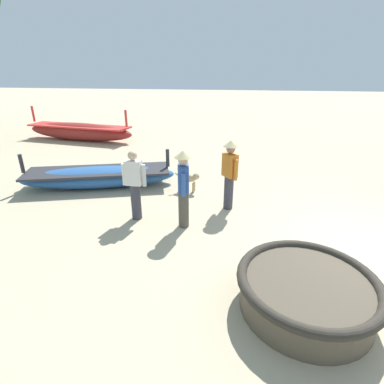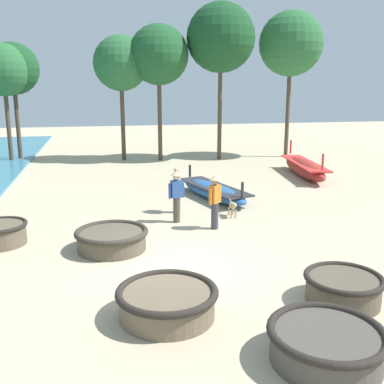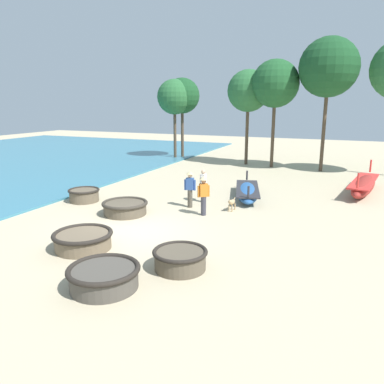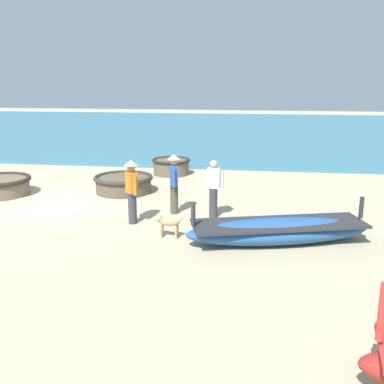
# 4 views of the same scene
# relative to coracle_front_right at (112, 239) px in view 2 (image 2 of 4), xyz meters

# --- Properties ---
(ground_plane) EXTENTS (80.00, 80.00, 0.00)m
(ground_plane) POSITION_rel_coracle_front_right_xyz_m (1.53, -1.65, -0.31)
(ground_plane) COLOR #BCAD8C
(coracle_front_right) EXTENTS (1.94, 1.94, 0.56)m
(coracle_front_right) POSITION_rel_coracle_front_right_xyz_m (0.00, 0.00, 0.00)
(coracle_front_right) COLOR brown
(coracle_front_right) RESTS_ON ground
(coracle_center) EXTENTS (1.88, 1.88, 0.59)m
(coracle_center) POSITION_rel_coracle_front_right_xyz_m (3.12, -5.76, 0.01)
(coracle_center) COLOR #4C473F
(coracle_center) RESTS_ON ground
(coracle_tilted) EXTENTS (1.48, 1.48, 0.61)m
(coracle_tilted) POSITION_rel_coracle_front_right_xyz_m (-2.99, 1.03, 0.02)
(coracle_tilted) COLOR brown
(coracle_tilted) RESTS_ON ground
(coracle_nearest) EXTENTS (1.58, 1.58, 0.58)m
(coracle_nearest) POSITION_rel_coracle_front_right_xyz_m (4.44, -3.98, 0.01)
(coracle_nearest) COLOR brown
(coracle_nearest) RESTS_ON ground
(coracle_far_left) EXTENTS (1.94, 1.94, 0.58)m
(coracle_far_left) POSITION_rel_coracle_front_right_xyz_m (0.90, -3.84, 0.01)
(coracle_far_left) COLOR brown
(coracle_far_left) RESTS_ON ground
(long_boat_white_hull) EXTENTS (2.20, 4.40, 1.02)m
(long_boat_white_hull) POSITION_rel_coracle_front_right_xyz_m (4.03, 4.86, -0.01)
(long_boat_white_hull) COLOR #285693
(long_boat_white_hull) RESTS_ON ground
(long_boat_green_hull) EXTENTS (1.69, 5.36, 1.46)m
(long_boat_green_hull) POSITION_rel_coracle_front_right_xyz_m (9.39, 8.18, 0.11)
(long_boat_green_hull) COLOR maroon
(long_boat_green_hull) RESTS_ON ground
(fisherman_with_hat) EXTENTS (0.43, 0.38, 1.67)m
(fisherman_with_hat) POSITION_rel_coracle_front_right_xyz_m (3.12, 1.18, 0.65)
(fisherman_with_hat) COLOR #383842
(fisherman_with_hat) RESTS_ON ground
(fisherman_by_coracle) EXTENTS (0.52, 0.36, 1.67)m
(fisherman_by_coracle) POSITION_rel_coracle_front_right_xyz_m (2.11, 2.09, 0.65)
(fisherman_by_coracle) COLOR #4C473D
(fisherman_by_coracle) RESTS_ON ground
(fisherman_standing_left) EXTENTS (0.22, 0.53, 1.57)m
(fisherman_standing_left) POSITION_rel_coracle_front_right_xyz_m (2.31, 3.19, 0.53)
(fisherman_standing_left) COLOR #383842
(fisherman_standing_left) RESTS_ON ground
(dog) EXTENTS (0.23, 0.69, 0.55)m
(dog) POSITION_rel_coracle_front_right_xyz_m (4.02, 2.28, 0.07)
(dog) COLOR tan
(dog) RESTS_ON ground
(tree_rightmost) EXTENTS (2.93, 2.93, 6.67)m
(tree_rightmost) POSITION_rel_coracle_front_right_xyz_m (-4.77, 16.28, 4.87)
(tree_rightmost) COLOR #4C3D2D
(tree_rightmost) RESTS_ON ground
(tree_leftmost) EXTENTS (3.87, 3.87, 8.83)m
(tree_leftmost) POSITION_rel_coracle_front_right_xyz_m (6.77, 14.11, 6.56)
(tree_leftmost) COLOR #4C3D2D
(tree_leftmost) RESTS_ON ground
(tree_tall_back) EXTENTS (2.87, 2.87, 6.55)m
(tree_tall_back) POSITION_rel_coracle_front_right_xyz_m (-5.18, 15.67, 4.77)
(tree_tall_back) COLOR #4C3D2D
(tree_tall_back) RESTS_ON ground
(tree_center) EXTENTS (3.09, 3.09, 7.04)m
(tree_center) POSITION_rel_coracle_front_right_xyz_m (1.21, 14.99, 5.16)
(tree_center) COLOR #4C3D2D
(tree_center) RESTS_ON ground
(tree_right_mid) EXTENTS (3.34, 3.34, 7.61)m
(tree_right_mid) POSITION_rel_coracle_front_right_xyz_m (3.29, 14.41, 5.61)
(tree_right_mid) COLOR #4C3D2D
(tree_right_mid) RESTS_ON ground
(tree_left_mid) EXTENTS (3.74, 3.74, 8.52)m
(tree_left_mid) POSITION_rel_coracle_front_right_xyz_m (11.03, 14.19, 6.32)
(tree_left_mid) COLOR #4C3D2D
(tree_left_mid) RESTS_ON ground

